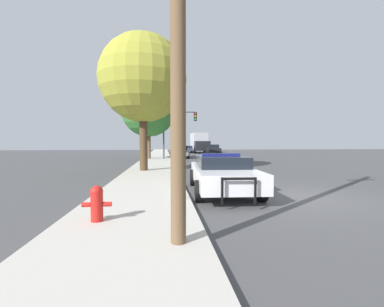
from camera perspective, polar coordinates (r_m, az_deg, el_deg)
ground_plane at (r=9.12m, az=22.78°, el=-8.98°), size 110.00×110.00×0.00m
sidewalk_left at (r=8.03m, az=-11.53°, el=-9.92°), size 3.00×110.00×0.13m
police_car at (r=9.30m, az=6.64°, el=-4.16°), size 2.33×5.06×1.38m
fire_hydrant at (r=5.81m, az=-20.40°, el=-10.12°), size 0.60×0.26×0.75m
traffic_light at (r=26.40m, az=-3.30°, el=6.43°), size 3.48×0.35×4.93m
car_background_distant at (r=44.99m, az=-1.06°, el=1.04°), size 2.26×4.54×1.21m
car_background_midblock at (r=29.55m, az=-2.52°, el=0.48°), size 2.25×4.81×1.42m
car_background_oncoming at (r=37.32m, az=4.72°, el=0.93°), size 2.10×4.37×1.49m
box_truck at (r=43.99m, az=1.65°, el=2.46°), size 2.72×7.00×3.39m
tree_sidewalk_mid at (r=26.93m, az=-9.63°, el=9.59°), size 5.57×5.57×7.80m
tree_sidewalk_near at (r=15.89m, az=-10.84°, el=16.04°), size 5.12×5.12×7.97m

